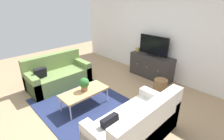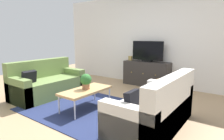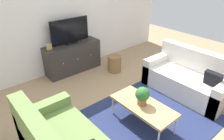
% 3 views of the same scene
% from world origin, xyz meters
% --- Properties ---
extents(ground_plane, '(10.00, 10.00, 0.00)m').
position_xyz_m(ground_plane, '(0.00, 0.00, 0.00)').
color(ground_plane, tan).
extents(wall_back, '(6.40, 0.12, 2.70)m').
position_xyz_m(wall_back, '(0.00, 2.55, 1.35)').
color(wall_back, white).
rests_on(wall_back, ground_plane).
extents(area_rug, '(2.50, 1.90, 0.01)m').
position_xyz_m(area_rug, '(0.00, -0.15, 0.01)').
color(area_rug, navy).
rests_on(area_rug, ground_plane).
extents(couch_right_side, '(0.83, 1.68, 0.88)m').
position_xyz_m(couch_right_side, '(1.43, -0.10, 0.29)').
color(couch_right_side, silver).
rests_on(couch_right_side, ground_plane).
extents(coffee_table, '(0.51, 1.08, 0.40)m').
position_xyz_m(coffee_table, '(-0.04, -0.16, 0.37)').
color(coffee_table, tan).
rests_on(coffee_table, ground_plane).
extents(potted_plant, '(0.23, 0.23, 0.31)m').
position_xyz_m(potted_plant, '(-0.05, -0.14, 0.58)').
color(potted_plant, '#936042').
rests_on(potted_plant, coffee_table).
extents(tv_console, '(1.36, 0.47, 0.72)m').
position_xyz_m(tv_console, '(0.09, 2.27, 0.36)').
color(tv_console, '#332D2B').
rests_on(tv_console, ground_plane).
extents(flat_screen_tv, '(0.96, 0.16, 0.60)m').
position_xyz_m(flat_screen_tv, '(0.09, 2.29, 1.01)').
color(flat_screen_tv, black).
rests_on(flat_screen_tv, tv_console).
extents(mantel_clock, '(0.11, 0.07, 0.13)m').
position_xyz_m(mantel_clock, '(-0.47, 2.27, 0.78)').
color(mantel_clock, tan).
rests_on(mantel_clock, tv_console).
extents(wicker_basket, '(0.34, 0.34, 0.40)m').
position_xyz_m(wicker_basket, '(0.86, 1.59, 0.20)').
color(wicker_basket, olive).
rests_on(wicker_basket, ground_plane).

